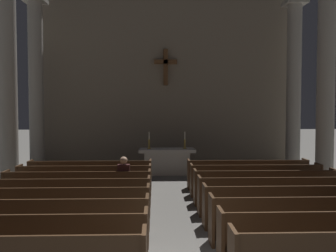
{
  "coord_description": "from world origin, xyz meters",
  "views": [
    {
      "loc": [
        -0.46,
        -5.09,
        2.62
      ],
      "look_at": [
        0.0,
        8.33,
        1.96
      ],
      "focal_mm": 40.06,
      "sensor_mm": 36.0,
      "label": 1
    }
  ],
  "objects_px": {
    "pew_right_row_7": "(255,180)",
    "column_right_fourth": "(294,89)",
    "pew_left_row_7": "(85,181)",
    "pew_left_row_4": "(59,208)",
    "pew_right_row_2": "(334,236)",
    "pew_right_row_3": "(310,219)",
    "column_left_third": "(8,84)",
    "column_right_third": "(326,84)",
    "pew_left_row_8": "(91,175)",
    "pew_right_row_4": "(292,206)",
    "pew_left_row_5": "(70,197)",
    "pew_right_row_5": "(277,195)",
    "column_left_fourth": "(36,88)",
    "pew_right_row_6": "(265,187)",
    "candlestick_left": "(149,143)",
    "pew_left_row_6": "(78,188)",
    "pew_left_row_3": "(46,222)",
    "altar": "(167,161)",
    "pew_left_row_2": "(28,240)",
    "candlestick_right": "(185,143)",
    "pew_right_row_8": "(247,174)",
    "lone_worshipper": "(124,179)"
  },
  "relations": [
    {
      "from": "pew_left_row_6",
      "to": "pew_right_row_6",
      "type": "bearing_deg",
      "value": 0.0
    },
    {
      "from": "pew_right_row_2",
      "to": "pew_right_row_8",
      "type": "xyz_separation_m",
      "value": [
        0.0,
        5.89,
        0.0
      ]
    },
    {
      "from": "pew_left_row_7",
      "to": "pew_left_row_4",
      "type": "bearing_deg",
      "value": -90.0
    },
    {
      "from": "pew_right_row_2",
      "to": "pew_left_row_5",
      "type": "bearing_deg",
      "value": 149.69
    },
    {
      "from": "pew_left_row_8",
      "to": "pew_right_row_7",
      "type": "relative_size",
      "value": 1.0
    },
    {
      "from": "pew_right_row_5",
      "to": "candlestick_left",
      "type": "height_order",
      "value": "candlestick_left"
    },
    {
      "from": "pew_right_row_5",
      "to": "column_right_fourth",
      "type": "bearing_deg",
      "value": 66.62
    },
    {
      "from": "pew_left_row_4",
      "to": "pew_right_row_6",
      "type": "distance_m",
      "value": 5.41
    },
    {
      "from": "pew_left_row_3",
      "to": "column_left_fourth",
      "type": "relative_size",
      "value": 0.56
    },
    {
      "from": "lone_worshipper",
      "to": "pew_left_row_7",
      "type": "bearing_deg",
      "value": 142.32
    },
    {
      "from": "pew_left_row_3",
      "to": "pew_right_row_5",
      "type": "bearing_deg",
      "value": 21.29
    },
    {
      "from": "pew_right_row_2",
      "to": "column_right_fourth",
      "type": "xyz_separation_m",
      "value": [
        2.72,
        9.23,
        2.92
      ]
    },
    {
      "from": "pew_left_row_6",
      "to": "altar",
      "type": "bearing_deg",
      "value": 61.6
    },
    {
      "from": "pew_right_row_3",
      "to": "pew_right_row_6",
      "type": "relative_size",
      "value": 1.0
    },
    {
      "from": "pew_left_row_8",
      "to": "pew_right_row_2",
      "type": "distance_m",
      "value": 7.75
    },
    {
      "from": "pew_right_row_6",
      "to": "pew_left_row_8",
      "type": "bearing_deg",
      "value": 158.71
    },
    {
      "from": "pew_right_row_3",
      "to": "column_left_third",
      "type": "distance_m",
      "value": 9.86
    },
    {
      "from": "column_right_fourth",
      "to": "lone_worshipper",
      "type": "xyz_separation_m",
      "value": [
        -6.53,
        -5.26,
        -2.71
      ]
    },
    {
      "from": "column_left_third",
      "to": "column_left_fourth",
      "type": "distance_m",
      "value": 2.91
    },
    {
      "from": "pew_left_row_5",
      "to": "pew_right_row_5",
      "type": "xyz_separation_m",
      "value": [
        5.04,
        0.0,
        0.0
      ]
    },
    {
      "from": "pew_left_row_8",
      "to": "candlestick_left",
      "type": "height_order",
      "value": "candlestick_left"
    },
    {
      "from": "column_left_third",
      "to": "column_right_third",
      "type": "bearing_deg",
      "value": 0.0
    },
    {
      "from": "pew_right_row_2",
      "to": "pew_right_row_3",
      "type": "relative_size",
      "value": 1.0
    },
    {
      "from": "pew_right_row_6",
      "to": "column_right_third",
      "type": "bearing_deg",
      "value": 41.4
    },
    {
      "from": "pew_left_row_2",
      "to": "pew_left_row_6",
      "type": "bearing_deg",
      "value": 90.0
    },
    {
      "from": "column_right_fourth",
      "to": "pew_left_row_5",
      "type": "bearing_deg",
      "value": -140.99
    },
    {
      "from": "pew_left_row_3",
      "to": "pew_right_row_5",
      "type": "xyz_separation_m",
      "value": [
        5.04,
        1.96,
        0.0
      ]
    },
    {
      "from": "pew_right_row_3",
      "to": "candlestick_right",
      "type": "xyz_separation_m",
      "value": [
        -1.82,
        7.6,
        0.74
      ]
    },
    {
      "from": "pew_right_row_6",
      "to": "pew_right_row_5",
      "type": "bearing_deg",
      "value": -90.0
    },
    {
      "from": "column_right_third",
      "to": "column_left_third",
      "type": "bearing_deg",
      "value": 180.0
    },
    {
      "from": "pew_right_row_8",
      "to": "pew_left_row_8",
      "type": "bearing_deg",
      "value": 180.0
    },
    {
      "from": "pew_left_row_2",
      "to": "pew_right_row_2",
      "type": "bearing_deg",
      "value": 0.0
    },
    {
      "from": "column_left_fourth",
      "to": "candlestick_left",
      "type": "relative_size",
      "value": 10.51
    },
    {
      "from": "pew_left_row_5",
      "to": "pew_left_row_6",
      "type": "xyz_separation_m",
      "value": [
        0.0,
        0.98,
        0.0
      ]
    },
    {
      "from": "altar",
      "to": "column_right_third",
      "type": "bearing_deg",
      "value": -23.39
    },
    {
      "from": "pew_right_row_6",
      "to": "lone_worshipper",
      "type": "relative_size",
      "value": 2.93
    },
    {
      "from": "pew_left_row_8",
      "to": "pew_right_row_4",
      "type": "distance_m",
      "value": 6.39
    },
    {
      "from": "pew_left_row_2",
      "to": "candlestick_right",
      "type": "bearing_deg",
      "value": 69.45
    },
    {
      "from": "pew_right_row_2",
      "to": "column_left_fourth",
      "type": "relative_size",
      "value": 0.56
    },
    {
      "from": "pew_right_row_3",
      "to": "column_right_third",
      "type": "xyz_separation_m",
      "value": [
        2.72,
        5.34,
        2.92
      ]
    },
    {
      "from": "pew_left_row_3",
      "to": "pew_right_row_2",
      "type": "bearing_deg",
      "value": -11.03
    },
    {
      "from": "pew_right_row_7",
      "to": "column_right_fourth",
      "type": "xyz_separation_m",
      "value": [
        2.72,
        4.32,
        2.92
      ]
    },
    {
      "from": "pew_right_row_2",
      "to": "column_left_third",
      "type": "bearing_deg",
      "value": 140.81
    },
    {
      "from": "column_right_third",
      "to": "candlestick_left",
      "type": "relative_size",
      "value": 10.51
    },
    {
      "from": "pew_right_row_2",
      "to": "column_right_third",
      "type": "height_order",
      "value": "column_right_third"
    },
    {
      "from": "pew_left_row_2",
      "to": "pew_left_row_4",
      "type": "relative_size",
      "value": 1.0
    },
    {
      "from": "pew_left_row_3",
      "to": "pew_left_row_2",
      "type": "bearing_deg",
      "value": -90.0
    },
    {
      "from": "pew_left_row_2",
      "to": "pew_right_row_4",
      "type": "distance_m",
      "value": 5.41
    },
    {
      "from": "column_right_third",
      "to": "pew_left_row_8",
      "type": "bearing_deg",
      "value": -176.82
    },
    {
      "from": "column_left_third",
      "to": "lone_worshipper",
      "type": "distance_m",
      "value": 5.33
    }
  ]
}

